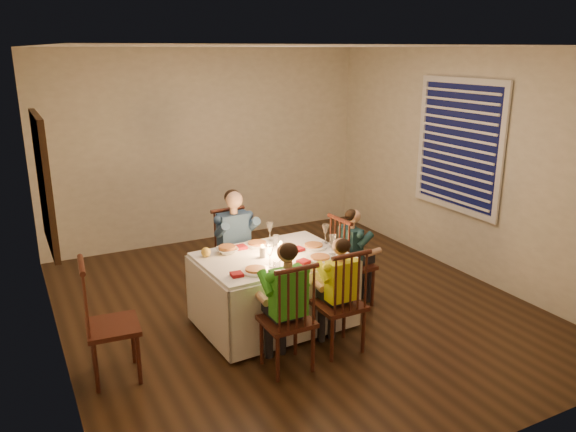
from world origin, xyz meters
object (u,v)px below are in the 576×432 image
dining_table (272,276)px  adult (237,298)px  chair_near_right (338,349)px  child_yellow (338,349)px  chair_near_left (287,367)px  child_teal (351,303)px  child_green (287,367)px  chair_extra (118,377)px  chair_adult (237,298)px  serving_bowl (227,250)px  chair_end (351,303)px

dining_table → adult: size_ratio=1.19×
chair_near_right → child_yellow: bearing=78.8°
chair_near_left → child_teal: (1.17, 0.79, 0.00)m
dining_table → child_yellow: (0.31, -0.69, -0.51)m
child_green → child_yellow: child_green is taller
chair_extra → chair_near_right: bearing=-98.6°
chair_adult → child_green: child_green is taller
serving_bowl → dining_table: bearing=-36.2°
chair_adult → adult: (-0.00, 0.00, 0.00)m
child_green → serving_bowl: size_ratio=5.47×
chair_end → child_yellow: child_yellow is taller
chair_extra → adult: size_ratio=0.86×
chair_near_right → chair_extra: bearing=-14.4°
chair_adult → child_yellow: bearing=-76.7°
chair_adult → child_green: (-0.15, -1.46, 0.00)m
chair_near_left → serving_bowl: size_ratio=4.75×
child_green → child_yellow: size_ratio=1.07×
dining_table → child_green: (-0.24, -0.76, -0.51)m
child_yellow → serving_bowl: bearing=-55.8°
chair_end → chair_adult: bearing=52.6°
chair_near_right → child_teal: size_ratio=0.94×
chair_end → chair_extra: bearing=92.4°
chair_near_left → serving_bowl: bearing=-83.5°
chair_end → child_teal: (0.00, 0.00, 0.00)m
chair_near_right → serving_bowl: size_ratio=4.75×
chair_end → child_teal: size_ratio=0.94×
chair_near_right → child_yellow: (-0.00, -0.00, 0.00)m
dining_table → chair_extra: dining_table is taller
child_green → child_teal: size_ratio=1.08×
child_yellow → child_teal: bearing=-131.1°
chair_near_left → chair_end: size_ratio=1.00×
chair_near_right → chair_end: size_ratio=1.00×
chair_adult → chair_near_left: size_ratio=1.00×
chair_adult → adult: 0.00m
chair_near_right → serving_bowl: bearing=-55.8°
chair_adult → child_green: 1.47m
chair_near_left → child_green: child_green is taller
chair_adult → child_yellow: child_yellow is taller
serving_bowl → child_yellow: bearing=-55.2°
chair_end → adult: adult is taller
chair_end → serving_bowl: (-1.28, 0.22, 0.74)m
dining_table → child_yellow: bearing=-69.1°
child_yellow → serving_bowl: serving_bowl is taller
adult → child_teal: adult is taller
child_yellow → chair_near_right: bearing=-101.2°
adult → serving_bowl: (-0.26, -0.45, 0.74)m
child_teal → chair_adult: bearing=52.6°
dining_table → chair_adult: (-0.09, 0.71, -0.51)m
child_yellow → chair_adult: bearing=-74.8°
serving_bowl → chair_extra: bearing=-157.1°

